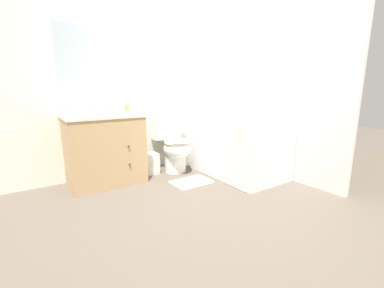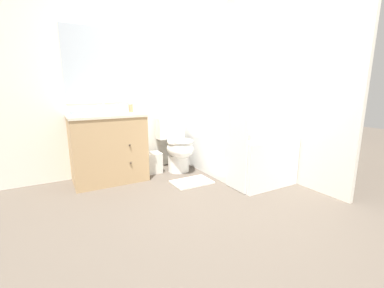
{
  "view_description": "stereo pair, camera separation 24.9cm",
  "coord_description": "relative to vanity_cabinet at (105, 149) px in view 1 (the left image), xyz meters",
  "views": [
    {
      "loc": [
        -1.6,
        -1.68,
        1.15
      ],
      "look_at": [
        0.07,
        0.76,
        0.51
      ],
      "focal_mm": 24.0,
      "sensor_mm": 36.0,
      "label": 1
    },
    {
      "loc": [
        -1.39,
        -1.82,
        1.15
      ],
      "look_at": [
        0.07,
        0.76,
        0.51
      ],
      "focal_mm": 24.0,
      "sensor_mm": 36.0,
      "label": 2
    }
  ],
  "objects": [
    {
      "name": "shower_curtain",
      "position": [
        1.19,
        -1.04,
        0.51
      ],
      "size": [
        0.02,
        0.35,
        1.88
      ],
      "color": "white",
      "rests_on": "ground_plane"
    },
    {
      "name": "wall_back",
      "position": [
        0.76,
        0.3,
        0.82
      ],
      "size": [
        8.0,
        0.06,
        2.5
      ],
      "color": "white",
      "rests_on": "ground_plane"
    },
    {
      "name": "bath_towel_folded",
      "position": [
        1.43,
        -1.05,
        0.18
      ],
      "size": [
        0.26,
        0.18,
        0.08
      ],
      "color": "beige",
      "rests_on": "bathtub"
    },
    {
      "name": "bath_mat",
      "position": [
        0.86,
        -0.6,
        -0.43
      ],
      "size": [
        0.48,
        0.33,
        0.02
      ],
      "color": "silver",
      "rests_on": "ground_plane"
    },
    {
      "name": "tissue_box",
      "position": [
        0.2,
        0.05,
        0.46
      ],
      "size": [
        0.12,
        0.13,
        0.11
      ],
      "color": "silver",
      "rests_on": "vanity_cabinet"
    },
    {
      "name": "hand_towel_folded",
      "position": [
        -0.3,
        -0.15,
        0.45
      ],
      "size": [
        0.2,
        0.15,
        0.07
      ],
      "color": "silver",
      "rests_on": "vanity_cabinet"
    },
    {
      "name": "ground_plane",
      "position": [
        0.76,
        -1.42,
        -0.43
      ],
      "size": [
        14.0,
        14.0,
        0.0
      ],
      "primitive_type": "plane",
      "color": "brown"
    },
    {
      "name": "wastebasket",
      "position": [
        0.58,
        0.01,
        -0.29
      ],
      "size": [
        0.23,
        0.19,
        0.28
      ],
      "color": "silver",
      "rests_on": "ground_plane"
    },
    {
      "name": "wall_right",
      "position": [
        2.0,
        -0.57,
        0.82
      ],
      "size": [
        0.05,
        2.69,
        2.5
      ],
      "color": "white",
      "rests_on": "ground_plane"
    },
    {
      "name": "bathtub",
      "position": [
        1.58,
        -0.5,
        -0.14
      ],
      "size": [
        0.76,
        1.54,
        0.57
      ],
      "color": "white",
      "rests_on": "ground_plane"
    },
    {
      "name": "sink_faucet",
      "position": [
        -0.0,
        0.2,
        0.45
      ],
      "size": [
        0.14,
        0.12,
        0.12
      ],
      "color": "silver",
      "rests_on": "vanity_cabinet"
    },
    {
      "name": "toilet",
      "position": [
        0.93,
        -0.07,
        -0.08
      ],
      "size": [
        0.39,
        0.63,
        0.73
      ],
      "color": "white",
      "rests_on": "ground_plane"
    },
    {
      "name": "vanity_cabinet",
      "position": [
        0.0,
        0.0,
        0.0
      ],
      "size": [
        0.88,
        0.57,
        0.85
      ],
      "color": "tan",
      "rests_on": "ground_plane"
    },
    {
      "name": "soap_dispenser",
      "position": [
        0.33,
        0.05,
        0.47
      ],
      "size": [
        0.06,
        0.06,
        0.13
      ],
      "color": "tan",
      "rests_on": "vanity_cabinet"
    }
  ]
}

